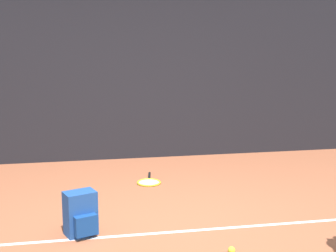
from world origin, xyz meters
name	(u,v)px	position (x,y,z in m)	size (l,w,h in m)	color
ground_plane	(175,230)	(0.00, 0.00, 0.00)	(12.00, 12.00, 0.00)	#9E5638
back_fence	(138,70)	(0.00, 3.00, 1.42)	(10.00, 0.10, 2.83)	black
court_line	(176,232)	(0.00, -0.06, 0.00)	(9.00, 0.05, 0.00)	white
tennis_racket	(149,182)	(-0.03, 1.62, 0.01)	(0.37, 0.63, 0.03)	black
backpack	(81,214)	(-0.94, 0.05, 0.21)	(0.35, 0.35, 0.44)	#1E478C
tennis_ball_by_fence	(232,250)	(0.39, -0.63, 0.03)	(0.07, 0.07, 0.07)	#CCE033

